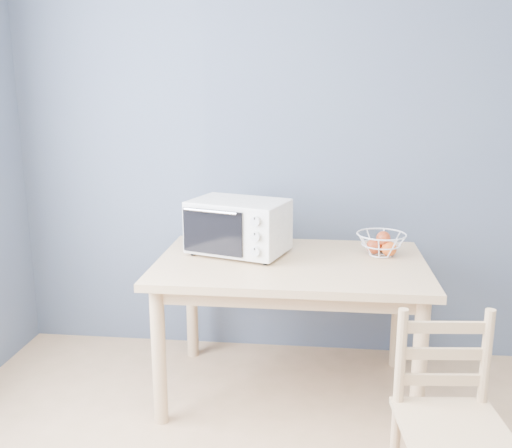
# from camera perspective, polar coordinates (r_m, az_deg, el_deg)

# --- Properties ---
(room) EXTENTS (4.01, 4.51, 2.61)m
(room) POSITION_cam_1_polar(r_m,az_deg,el_deg) (1.23, 12.31, -2.46)
(room) COLOR tan
(room) RESTS_ON ground
(dining_table) EXTENTS (1.40, 0.90, 0.75)m
(dining_table) POSITION_cam_1_polar(r_m,az_deg,el_deg) (3.02, 3.48, -5.53)
(dining_table) COLOR tan
(dining_table) RESTS_ON ground
(toaster_oven) EXTENTS (0.58, 0.48, 0.30)m
(toaster_oven) POSITION_cam_1_polar(r_m,az_deg,el_deg) (3.08, -2.11, -0.15)
(toaster_oven) COLOR white
(toaster_oven) RESTS_ON dining_table
(fruit_basket) EXTENTS (0.32, 0.32, 0.13)m
(fruit_basket) POSITION_cam_1_polar(r_m,az_deg,el_deg) (3.14, 12.43, -1.89)
(fruit_basket) COLOR silver
(fruit_basket) RESTS_ON dining_table
(dining_chair) EXTENTS (0.42, 0.42, 0.82)m
(dining_chair) POSITION_cam_1_polar(r_m,az_deg,el_deg) (2.36, 18.75, -18.61)
(dining_chair) COLOR tan
(dining_chair) RESTS_ON ground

